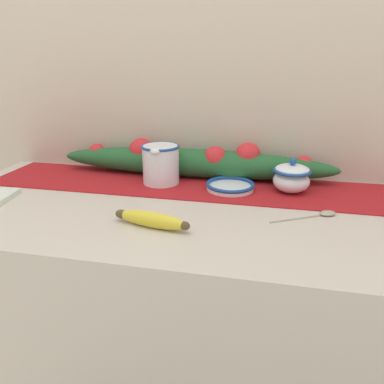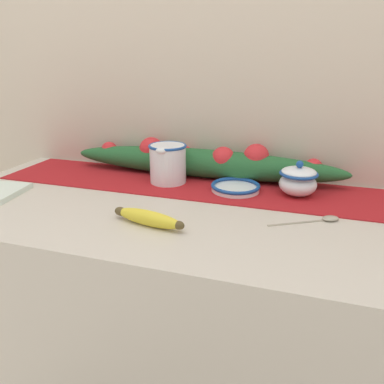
{
  "view_description": "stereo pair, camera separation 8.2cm",
  "coord_description": "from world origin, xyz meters",
  "px_view_note": "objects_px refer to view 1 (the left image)",
  "views": [
    {
      "loc": [
        0.24,
        -0.87,
        1.28
      ],
      "look_at": [
        0.05,
        -0.02,
        0.97
      ],
      "focal_mm": 35.0,
      "sensor_mm": 36.0,
      "label": 1
    },
    {
      "loc": [
        0.32,
        -0.85,
        1.28
      ],
      "look_at": [
        0.05,
        -0.02,
        0.97
      ],
      "focal_mm": 35.0,
      "sensor_mm": 36.0,
      "label": 2
    }
  ],
  "objects_px": {
    "cream_pitcher": "(161,163)",
    "banana": "(151,220)",
    "small_dish": "(230,186)",
    "sugar_bowl": "(291,177)",
    "spoon": "(323,214)"
  },
  "relations": [
    {
      "from": "cream_pitcher",
      "to": "sugar_bowl",
      "type": "xyz_separation_m",
      "value": [
        0.38,
        -0.0,
        -0.02
      ]
    },
    {
      "from": "cream_pitcher",
      "to": "spoon",
      "type": "bearing_deg",
      "value": -18.45
    },
    {
      "from": "sugar_bowl",
      "to": "spoon",
      "type": "height_order",
      "value": "sugar_bowl"
    },
    {
      "from": "banana",
      "to": "spoon",
      "type": "distance_m",
      "value": 0.42
    },
    {
      "from": "small_dish",
      "to": "banana",
      "type": "bearing_deg",
      "value": -116.88
    },
    {
      "from": "banana",
      "to": "spoon",
      "type": "bearing_deg",
      "value": 21.1
    },
    {
      "from": "small_dish",
      "to": "cream_pitcher",
      "type": "bearing_deg",
      "value": 175.42
    },
    {
      "from": "cream_pitcher",
      "to": "banana",
      "type": "distance_m",
      "value": 0.31
    },
    {
      "from": "small_dish",
      "to": "spoon",
      "type": "relative_size",
      "value": 0.86
    },
    {
      "from": "banana",
      "to": "small_dish",
      "type": "bearing_deg",
      "value": 63.12
    },
    {
      "from": "small_dish",
      "to": "spoon",
      "type": "xyz_separation_m",
      "value": [
        0.24,
        -0.14,
        -0.01
      ]
    },
    {
      "from": "sugar_bowl",
      "to": "banana",
      "type": "bearing_deg",
      "value": -136.23
    },
    {
      "from": "small_dish",
      "to": "banana",
      "type": "distance_m",
      "value": 0.32
    },
    {
      "from": "small_dish",
      "to": "sugar_bowl",
      "type": "bearing_deg",
      "value": 5.3
    },
    {
      "from": "sugar_bowl",
      "to": "banana",
      "type": "distance_m",
      "value": 0.44
    }
  ]
}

